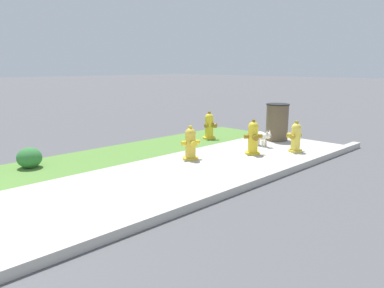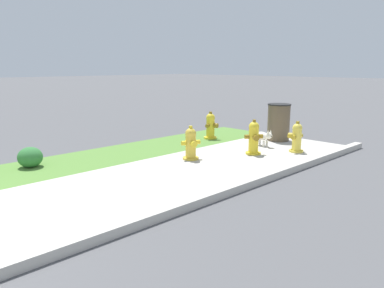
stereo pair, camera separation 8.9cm
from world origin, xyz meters
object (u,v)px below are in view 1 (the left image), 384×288
(fire_hydrant_mid_block, at_px, (191,144))
(shrub_bush_mid_verge, at_px, (29,158))
(fire_hydrant_at_driveway, at_px, (209,126))
(small_white_dog, at_px, (262,136))
(fire_hydrant_near_corner, at_px, (253,138))
(fire_hydrant_by_grass_verge, at_px, (296,137))
(trash_bin, at_px, (277,122))

(fire_hydrant_mid_block, bearing_deg, shrub_bush_mid_verge, -10.94)
(fire_hydrant_at_driveway, relative_size, small_white_dog, 1.38)
(fire_hydrant_at_driveway, distance_m, small_white_dog, 1.51)
(fire_hydrant_at_driveway, bearing_deg, fire_hydrant_near_corner, 56.48)
(fire_hydrant_by_grass_verge, bearing_deg, shrub_bush_mid_verge, 148.83)
(fire_hydrant_near_corner, bearing_deg, fire_hydrant_mid_block, 10.35)
(small_white_dog, relative_size, shrub_bush_mid_verge, 1.14)
(fire_hydrant_by_grass_verge, height_order, shrub_bush_mid_verge, fire_hydrant_by_grass_verge)
(trash_bin, xyz_separation_m, shrub_bush_mid_verge, (-5.43, 1.79, -0.27))
(fire_hydrant_mid_block, distance_m, small_white_dog, 2.09)
(small_white_dog, bearing_deg, trash_bin, 107.62)
(small_white_dog, height_order, trash_bin, trash_bin)
(fire_hydrant_near_corner, relative_size, fire_hydrant_mid_block, 1.09)
(small_white_dog, distance_m, trash_bin, 0.89)
(fire_hydrant_by_grass_verge, xyz_separation_m, trash_bin, (0.82, 0.99, 0.14))
(fire_hydrant_near_corner, height_order, trash_bin, trash_bin)
(fire_hydrant_by_grass_verge, bearing_deg, fire_hydrant_at_driveway, 94.99)
(small_white_dog, relative_size, trash_bin, 0.55)
(fire_hydrant_near_corner, relative_size, fire_hydrant_by_grass_verge, 1.10)
(small_white_dog, bearing_deg, fire_hydrant_by_grass_verge, 9.42)
(fire_hydrant_by_grass_verge, xyz_separation_m, fire_hydrant_mid_block, (-2.10, 1.12, 0.00))
(fire_hydrant_at_driveway, bearing_deg, small_white_dog, 82.49)
(trash_bin, height_order, shrub_bush_mid_verge, trash_bin)
(trash_bin, bearing_deg, fire_hydrant_by_grass_verge, -129.50)
(fire_hydrant_mid_block, height_order, shrub_bush_mid_verge, fire_hydrant_mid_block)
(fire_hydrant_at_driveway, relative_size, fire_hydrant_mid_block, 1.02)
(fire_hydrant_near_corner, height_order, small_white_dog, fire_hydrant_near_corner)
(fire_hydrant_near_corner, xyz_separation_m, trash_bin, (1.66, 0.48, 0.11))
(fire_hydrant_near_corner, xyz_separation_m, shrub_bush_mid_verge, (-3.77, 2.26, -0.17))
(fire_hydrant_near_corner, xyz_separation_m, small_white_dog, (0.81, 0.33, -0.12))
(fire_hydrant_at_driveway, relative_size, trash_bin, 0.76)
(fire_hydrant_at_driveway, distance_m, shrub_bush_mid_verge, 4.43)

